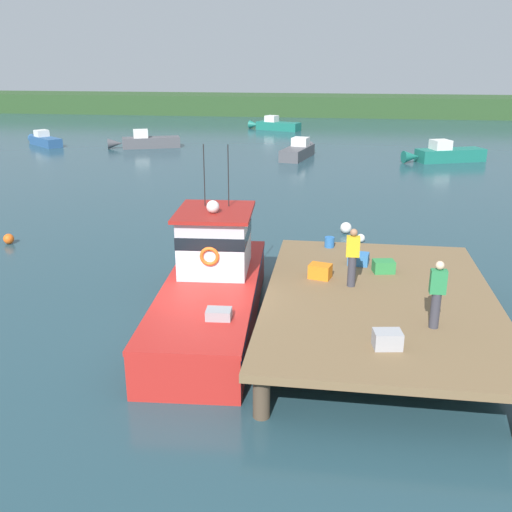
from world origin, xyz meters
TOP-DOWN VIEW (x-y plane):
  - ground_plane at (0.00, 0.00)m, footprint 200.00×200.00m
  - dock at (4.80, 0.00)m, footprint 6.00×9.00m
  - main_fishing_boat at (0.16, 0.67)m, footprint 3.07×9.90m
  - crate_single_by_cleat at (4.99, 1.78)m, footprint 0.67×0.55m
  - crate_stack_near_edge at (4.28, 2.35)m, footprint 0.66×0.53m
  - crate_stack_mid_dock at (3.18, 1.05)m, footprint 0.69×0.58m
  - crate_single_far at (4.78, -2.93)m, footprint 0.66×0.53m
  - bait_bucket at (3.38, 3.93)m, footprint 0.32×0.32m
  - deckhand_by_the_boat at (5.91, -1.77)m, footprint 0.36×0.22m
  - deckhand_further_back at (4.05, 0.56)m, footprint 0.36×0.22m
  - moored_boat_far_right at (11.00, 28.54)m, footprint 6.08×3.29m
  - moored_boat_mid_harbor at (-3.02, 45.28)m, footprint 5.57×3.02m
  - moored_boat_off_the_point at (-21.07, 32.02)m, footprint 4.34×3.84m
  - moored_boat_near_channel at (-12.13, 31.89)m, footprint 5.80×3.09m
  - moored_boat_outer_mooring at (0.59, 28.82)m, footprint 2.34×5.70m
  - mooring_buoy_outer at (-9.42, 6.23)m, footprint 0.42×0.42m
  - mooring_buoy_spare_mooring at (3.99, 9.64)m, footprint 0.48×0.48m
  - mooring_buoy_inshore at (4.58, 8.44)m, footprint 0.34×0.34m
  - far_shoreline at (0.00, 62.00)m, footprint 120.00×8.00m

SIDE VIEW (x-z plane):
  - ground_plane at x=0.00m, z-range 0.00..0.00m
  - mooring_buoy_inshore at x=4.58m, z-range 0.00..0.34m
  - mooring_buoy_outer at x=-9.42m, z-range 0.00..0.42m
  - mooring_buoy_spare_mooring at x=3.99m, z-range 0.00..0.48m
  - moored_boat_off_the_point at x=-21.07m, z-range -0.19..1.04m
  - moored_boat_mid_harbor at x=-3.02m, z-range -0.22..1.19m
  - moored_boat_outer_mooring at x=0.59m, z-range -0.22..1.20m
  - moored_boat_near_channel at x=-12.13m, z-range -0.23..1.24m
  - moored_boat_far_right at x=11.00m, z-range -0.24..1.30m
  - main_fishing_boat at x=0.16m, z-range -1.39..3.41m
  - dock at x=4.80m, z-range 0.47..1.67m
  - far_shoreline at x=0.00m, z-range 0.00..2.40m
  - bait_bucket at x=3.38m, z-range 1.20..1.54m
  - crate_single_by_cleat at x=4.99m, z-range 1.20..1.56m
  - crate_stack_near_edge at x=4.28m, z-range 1.20..1.56m
  - crate_single_far at x=4.78m, z-range 1.20..1.58m
  - crate_stack_mid_dock at x=3.18m, z-range 1.20..1.60m
  - deckhand_by_the_boat at x=5.91m, z-range 1.24..2.87m
  - deckhand_further_back at x=4.05m, z-range 1.24..2.87m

